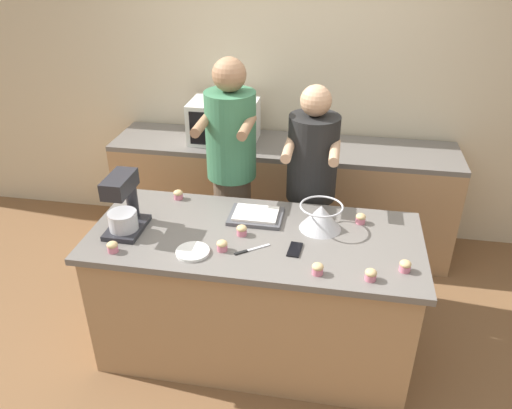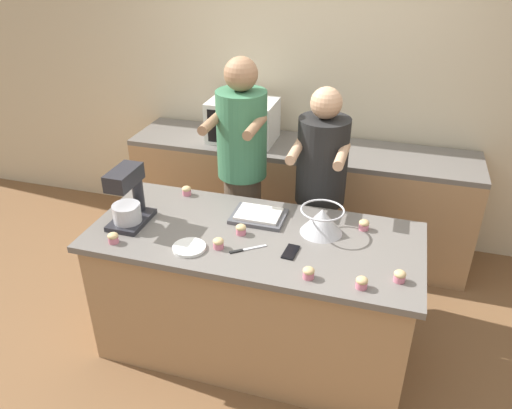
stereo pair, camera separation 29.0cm
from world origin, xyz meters
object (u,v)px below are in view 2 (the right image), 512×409
Objects in this scene: microwave_oven at (243,121)px; cupcake_0 at (218,243)px; cupcake_2 at (241,229)px; cupcake_5 at (187,190)px; cell_phone at (291,252)px; cupcake_7 at (309,273)px; small_plate at (189,248)px; knife at (246,250)px; cupcake_3 at (362,282)px; cupcake_1 at (400,276)px; stand_mixer at (128,199)px; mixing_bowl at (322,220)px; cupcake_4 at (364,225)px; person_right at (320,197)px; person_left at (242,176)px; baking_tray at (259,216)px; cupcake_6 at (113,238)px.

microwave_oven reaches higher than cupcake_0.
cupcake_5 is at bearing 144.29° from cupcake_2.
cupcake_7 is at bearing -54.36° from cell_phone.
small_plate is 1.02× the size of knife.
cupcake_2 and cupcake_3 have the same top height.
cupcake_1 is 0.46m from cupcake_7.
stand_mixer reaches higher than knife.
cupcake_2 is (-0.45, -0.16, -0.05)m from mixing_bowl.
cupcake_1 is at bearing -63.40° from cupcake_4.
cupcake_3 is at bearing -148.88° from cupcake_1.
stand_mixer is at bearing -145.17° from person_right.
knife is at bearing 14.72° from small_plate.
cupcake_0 is at bearing 178.94° from cupcake_1.
stand_mixer is 1.03m from cell_phone.
microwave_oven is (-0.77, 0.66, 0.25)m from person_right.
person_left is 0.69m from cupcake_2.
cupcake_3 and cupcake_4 have the same top height.
baking_tray is 5.18× the size of cupcake_3.
knife is at bearing 10.91° from cupcake_6.
person_right is 4.44× the size of stand_mixer.
cupcake_7 is at bearing -111.71° from cupcake_4.
knife is at bearing -63.14° from cupcake_2.
small_plate is at bearing -91.64° from person_left.
microwave_oven is 1.57m from small_plate.
stand_mixer is 1.40× the size of mixing_bowl.
cupcake_1 is 1.00× the size of cupcake_6.
cupcake_5 and cupcake_7 have the same top height.
person_left reaches higher than cupcake_5.
knife is at bearing -6.29° from stand_mixer.
microwave_oven reaches higher than knife.
person_left is at bearing 107.39° from cupcake_2.
cupcake_4 is at bearing 4.92° from baking_tray.
cupcake_1 is at bearing 13.16° from cupcake_7.
microwave_oven is 8.41× the size of cupcake_0.
person_right is 25.31× the size of cupcake_6.
cupcake_0 is (0.34, -1.49, -0.18)m from microwave_oven.
cupcake_3 reaches higher than cell_phone.
baking_tray is 0.42m from cell_phone.
microwave_oven is at bearing 117.52° from cell_phone.
stand_mixer is at bearing 173.71° from knife.
baking_tray is 2.21× the size of cell_phone.
microwave_oven is 8.41× the size of cupcake_2.
cupcake_7 is at bearing -88.07° from mixing_bowl.
stand_mixer is 0.64m from cupcake_0.
mixing_bowl is at bearing 91.93° from cupcake_7.
person_left is 0.86m from knife.
mixing_bowl is 1.22m from cupcake_6.
person_right is 10.82× the size of cell_phone.
cupcake_6 is at bearing -168.62° from cupcake_0.
person_left reaches higher than cupcake_7.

